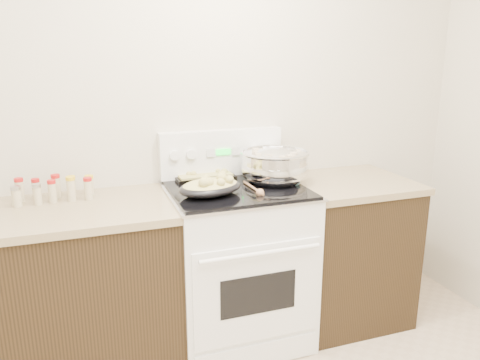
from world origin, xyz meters
name	(u,v)px	position (x,y,z in m)	size (l,w,h in m)	color
room_shell	(296,39)	(0.00, 0.00, 1.70)	(4.10, 3.60, 2.75)	beige
counter_left	(90,288)	(-0.48, 1.43, 0.46)	(0.93, 0.67, 0.92)	black
counter_right	(344,249)	(1.08, 1.43, 0.46)	(0.73, 0.67, 0.92)	black
kitchen_range	(237,261)	(0.35, 1.42, 0.49)	(0.78, 0.73, 1.22)	white
mixing_bowl	(275,166)	(0.60, 1.47, 1.04)	(0.49, 0.49, 0.24)	silver
roasting_pan	(210,186)	(0.17, 1.33, 0.99)	(0.41, 0.33, 0.12)	black
baking_sheet	(203,174)	(0.23, 1.70, 0.96)	(0.36, 0.26, 0.06)	black
wooden_spoon	(257,191)	(0.42, 1.29, 0.95)	(0.04, 0.28, 0.04)	#AC774E
blue_ladle	(294,178)	(0.68, 1.38, 0.98)	(0.13, 0.27, 0.10)	#86BEC9
spice_jars	(54,189)	(-0.61, 1.58, 0.98)	(0.40, 0.15, 0.13)	#BFB28C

